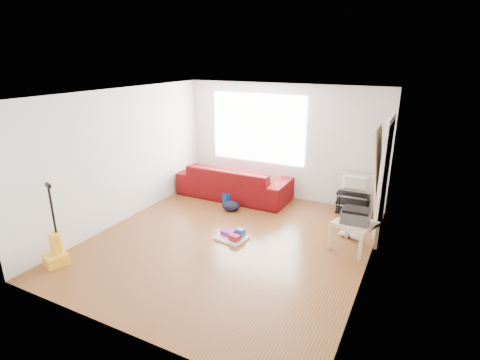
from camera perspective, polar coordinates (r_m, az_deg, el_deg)
The scene contains 13 objects.
room at distance 6.15m, azimuth -0.58°, elevation 1.47°, with size 4.51×5.01×2.51m.
sofa at distance 8.50m, azimuth -0.88°, elevation -2.54°, with size 2.50×0.98×0.73m, color #470607.
tv_stand at distance 7.90m, azimuth 16.83°, elevation -3.29°, with size 0.65×0.39×0.44m.
tv at distance 7.76m, azimuth 17.11°, elevation -0.52°, with size 0.66×0.09×0.38m, color black.
side_table at distance 6.41m, azimuth 17.06°, elevation -6.78°, with size 0.75×0.75×0.48m.
printer at distance 6.33m, azimuth 17.22°, elevation -5.22°, with size 0.46×0.36×0.23m.
bucket at distance 8.15m, azimuth -1.81°, elevation -3.52°, with size 0.25×0.25×0.25m, color navy.
toilet_paper at distance 8.10m, azimuth -1.65°, elevation -2.25°, with size 0.12×0.12×0.11m, color white.
cleaning_tray at distance 6.59m, azimuth -1.13°, elevation -8.57°, with size 0.55×0.47×0.18m.
backpack at distance 7.77m, azimuth -1.37°, elevation -4.65°, with size 0.37×0.29×0.20m, color black.
sneakers at distance 6.91m, azimuth 16.54°, elevation -8.09°, with size 0.47×0.24×0.11m.
vacuum at distance 6.43m, azimuth -26.25°, elevation -9.54°, with size 0.36×0.38×1.30m.
door_panel at distance 7.36m, azimuth 19.43°, elevation -7.14°, with size 0.04×0.76×1.91m, color #A97D50.
Camera 1 is at (2.79, -5.06, 3.06)m, focal length 28.00 mm.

